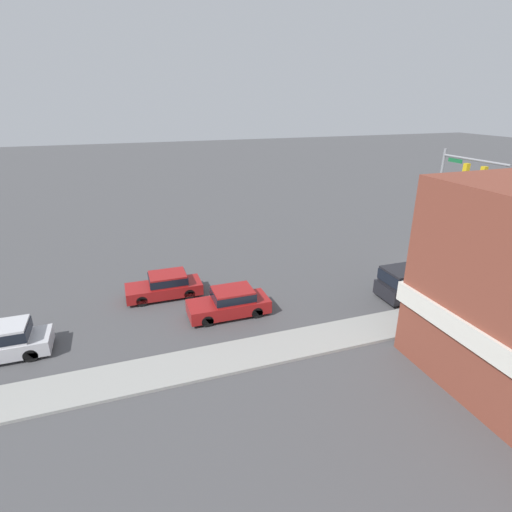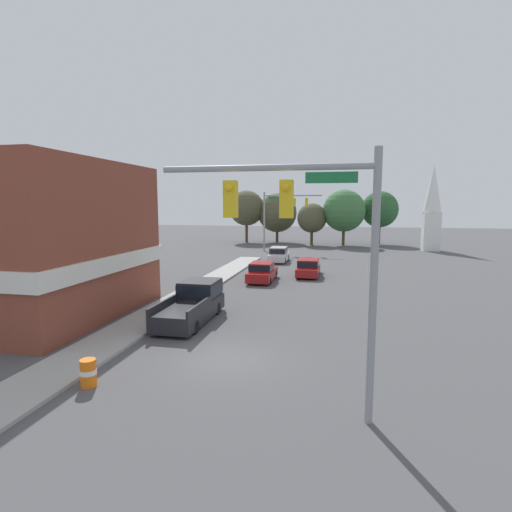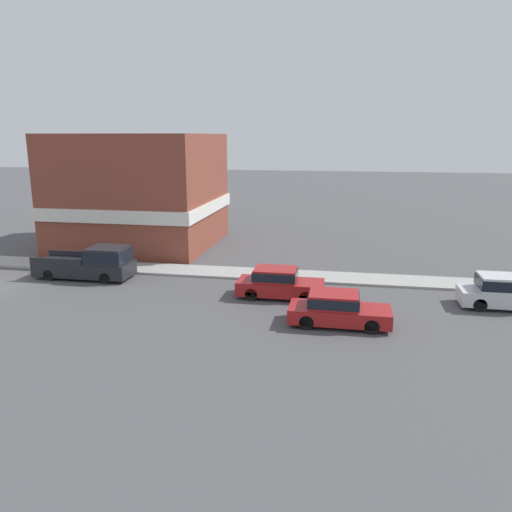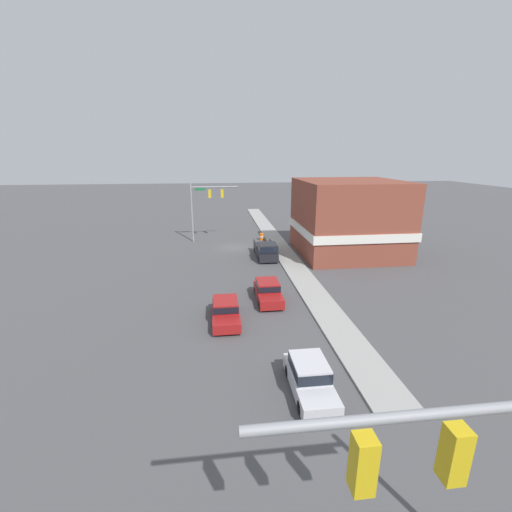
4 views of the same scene
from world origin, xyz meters
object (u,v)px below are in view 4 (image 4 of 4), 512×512
Objects in this scene: construction_barrel at (262,237)px; car_oncoming at (226,310)px; car_second_ahead at (310,377)px; car_lead at (268,291)px; pickup_truck_parked at (266,250)px.

car_oncoming is at bearing 76.12° from construction_barrel.
construction_barrel is (-1.85, -31.00, -0.36)m from car_second_ahead.
car_second_ahead reaches higher than car_lead.
car_second_ahead is 31.06m from construction_barrel.
car_oncoming is (3.48, 3.14, -0.03)m from car_lead.
car_oncoming reaches higher than construction_barrel.
construction_barrel is at bearing -93.41° from car_second_ahead.
car_lead is 0.78× the size of pickup_truck_parked.
car_oncoming is at bearing 70.86° from pickup_truck_parked.
construction_barrel is at bearing -96.30° from car_lead.
car_second_ahead is at bearing -64.62° from car_oncoming.
car_oncoming is 4.74× the size of construction_barrel.
car_second_ahead is (-0.34, 11.20, 0.04)m from car_lead.
construction_barrel is (-5.67, -22.94, -0.30)m from car_oncoming.
pickup_truck_parked is 6.04× the size of construction_barrel.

